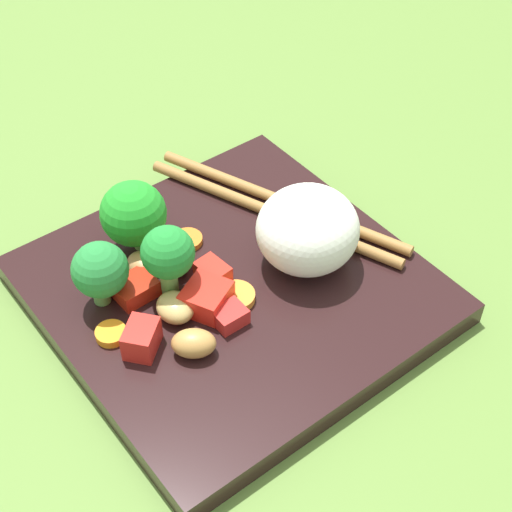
{
  "coord_description": "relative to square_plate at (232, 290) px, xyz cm",
  "views": [
    {
      "loc": [
        30.38,
        -23.6,
        42.76
      ],
      "look_at": [
        0.68,
        1.69,
        3.86
      ],
      "focal_mm": 54.56,
      "sensor_mm": 36.0,
      "label": 1
    }
  ],
  "objects": [
    {
      "name": "broccoli_floret_2",
      "position": [
        -1.94,
        -3.94,
        4.73
      ],
      "size": [
        3.75,
        3.75,
        5.92
      ],
      "color": "#69A34D",
      "rests_on": "square_plate"
    },
    {
      "name": "broccoli_floret_0",
      "position": [
        -4.25,
        -7.98,
        4.03
      ],
      "size": [
        3.93,
        3.93,
        5.19
      ],
      "color": "#5F9D47",
      "rests_on": "square_plate"
    },
    {
      "name": "carrot_slice_0",
      "position": [
        -1.32,
        -9.44,
        1.22
      ],
      "size": [
        2.65,
        2.65,
        0.59
      ],
      "primitive_type": "cylinder",
      "rotation": [
        0.0,
        0.0,
        4.41
      ],
      "color": "orange",
      "rests_on": "square_plate"
    },
    {
      "name": "pepper_chunk_0",
      "position": [
        0.9,
        -8.39,
        1.95
      ],
      "size": [
        3.16,
        3.28,
        2.05
      ],
      "primitive_type": "cube",
      "rotation": [
        0.0,
        0.0,
        2.21
      ],
      "color": "red",
      "rests_on": "square_plate"
    },
    {
      "name": "chopstick_pair",
      "position": [
        -3.69,
        7.52,
        1.37
      ],
      "size": [
        21.97,
        9.39,
        0.88
      ],
      "rotation": [
        0.0,
        0.0,
        3.46
      ],
      "color": "olive",
      "rests_on": "square_plate"
    },
    {
      "name": "square_plate",
      "position": [
        0.0,
        0.0,
        0.0
      ],
      "size": [
        26.55,
        26.55,
        1.86
      ],
      "primitive_type": "cube",
      "rotation": [
        0.0,
        0.0,
        -0.05
      ],
      "color": "black",
      "rests_on": "ground_plane"
    },
    {
      "name": "pepper_chunk_2",
      "position": [
        -0.83,
        -1.06,
        1.77
      ],
      "size": [
        2.51,
        1.86,
        1.68
      ],
      "primitive_type": "cube",
      "rotation": [
        0.0,
        0.0,
        0.06
      ],
      "color": "red",
      "rests_on": "square_plate"
    },
    {
      "name": "pepper_chunk_4",
      "position": [
        0.72,
        -2.87,
        1.83
      ],
      "size": [
        3.9,
        4.0,
        1.8
      ],
      "primitive_type": "cube",
      "rotation": [
        0.0,
        0.0,
        0.41
      ],
      "color": "red",
      "rests_on": "square_plate"
    },
    {
      "name": "pepper_chunk_1",
      "position": [
        -3.4,
        -6.03,
        1.6
      ],
      "size": [
        2.41,
        2.91,
        1.33
      ],
      "primitive_type": "cube",
      "rotation": [
        0.0,
        0.0,
        4.7
      ],
      "color": "red",
      "rests_on": "square_plate"
    },
    {
      "name": "chicken_piece_0",
      "position": [
        -4.94,
        -4.37,
        1.69
      ],
      "size": [
        2.85,
        2.42,
        1.51
      ],
      "primitive_type": "ellipsoid",
      "rotation": [
        0.0,
        0.0,
        6.14
      ],
      "color": "#B38149",
      "rests_on": "square_plate"
    },
    {
      "name": "carrot_slice_2",
      "position": [
        -5.37,
        -0.05,
        1.16
      ],
      "size": [
        2.64,
        2.64,
        0.47
      ],
      "primitive_type": "cylinder",
      "rotation": [
        0.0,
        0.0,
        2.99
      ],
      "color": "orange",
      "rests_on": "square_plate"
    },
    {
      "name": "broccoli_floret_1",
      "position": [
        -7.49,
        -3.07,
        4.12
      ],
      "size": [
        4.9,
        4.9,
        5.79
      ],
      "color": "#6DA642",
      "rests_on": "square_plate"
    },
    {
      "name": "rice_mound",
      "position": [
        1.83,
        5.57,
        3.97
      ],
      "size": [
        9.54,
        9.64,
        6.09
      ],
      "primitive_type": "ellipsoid",
      "rotation": [
        0.0,
        0.0,
        1.91
      ],
      "color": "white",
      "rests_on": "square_plate"
    },
    {
      "name": "chicken_piece_3",
      "position": [
        3.38,
        -5.98,
        1.86
      ],
      "size": [
        3.54,
        3.64,
        1.86
      ],
      "primitive_type": "ellipsoid",
      "rotation": [
        0.0,
        0.0,
        0.86
      ],
      "color": "#BC8846",
      "rests_on": "square_plate"
    },
    {
      "name": "pepper_chunk_3",
      "position": [
        2.89,
        -2.55,
        1.54
      ],
      "size": [
        1.96,
        2.28,
        1.23
      ],
      "primitive_type": "cube",
      "rotation": [
        0.0,
        0.0,
        4.66
      ],
      "color": "red",
      "rests_on": "square_plate"
    },
    {
      "name": "carrot_slice_1",
      "position": [
        1.52,
        -0.91,
        1.23
      ],
      "size": [
        3.85,
        3.85,
        0.59
      ],
      "primitive_type": "cylinder",
      "rotation": [
        0.0,
        0.0,
        2.54
      ],
      "color": "orange",
      "rests_on": "square_plate"
    },
    {
      "name": "chicken_piece_4",
      "position": [
        0.39,
        -5.01,
        1.77
      ],
      "size": [
        3.12,
        2.76,
        1.67
      ],
      "primitive_type": "ellipsoid",
      "rotation": [
        0.0,
        0.0,
        6.2
      ],
      "color": "tan",
      "rests_on": "square_plate"
    },
    {
      "name": "ground_plane",
      "position": [
        0.0,
        0.0,
        -1.93
      ],
      "size": [
        110.0,
        110.0,
        2.0
      ],
      "primitive_type": "cube",
      "color": "#5A7F35"
    },
    {
      "name": "chicken_piece_2",
      "position": [
        -3.49,
        -2.05,
        1.9
      ],
      "size": [
        3.19,
        3.43,
        1.93
      ],
      "primitive_type": "ellipsoid",
      "rotation": [
        0.0,
        0.0,
        5.29
      ],
      "color": "tan",
      "rests_on": "square_plate"
    }
  ]
}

